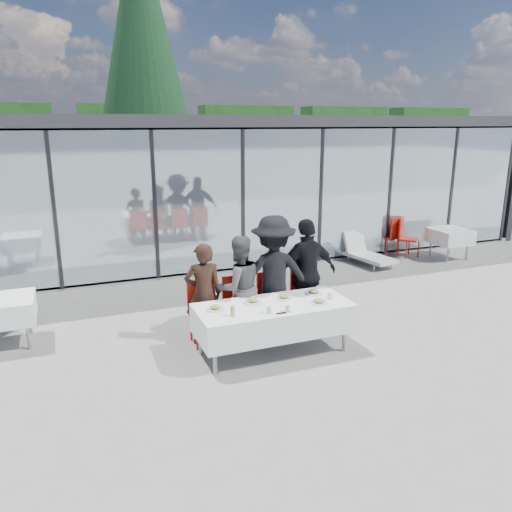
{
  "coord_description": "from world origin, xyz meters",
  "views": [
    {
      "loc": [
        -2.7,
        -6.3,
        3.31
      ],
      "look_at": [
        0.24,
        1.2,
        1.13
      ],
      "focal_mm": 35.0,
      "sensor_mm": 36.0,
      "label": 1
    }
  ],
  "objects": [
    {
      "name": "dining_table",
      "position": [
        0.01,
        -0.08,
        0.54
      ],
      "size": [
        2.26,
        0.96,
        0.75
      ],
      "color": "white",
      "rests_on": "ground"
    },
    {
      "name": "diner_chair_b",
      "position": [
        -0.27,
        0.67,
        0.54
      ],
      "size": [
        0.44,
        0.44,
        0.97
      ],
      "color": "red",
      "rests_on": "ground"
    },
    {
      "name": "spare_table_left",
      "position": [
        -3.66,
        1.65,
        0.55
      ],
      "size": [
        0.86,
        0.86,
        0.74
      ],
      "color": "white",
      "rests_on": "ground"
    },
    {
      "name": "lounger",
      "position": [
        4.0,
        3.56,
        0.26
      ],
      "size": [
        0.83,
        1.42,
        0.72
      ],
      "color": "silver",
      "rests_on": "ground"
    },
    {
      "name": "diner_d",
      "position": [
        0.91,
        0.63,
        0.91
      ],
      "size": [
        1.12,
        1.12,
        1.82
      ],
      "primitive_type": "imported",
      "rotation": [
        0.0,
        0.0,
        3.19
      ],
      "color": "black",
      "rests_on": "ground"
    },
    {
      "name": "juice_bottle",
      "position": [
        -0.69,
        -0.29,
        0.82
      ],
      "size": [
        0.06,
        0.06,
        0.15
      ],
      "primitive_type": "cylinder",
      "color": "#9DBF4F",
      "rests_on": "dining_table"
    },
    {
      "name": "folded_eyeglasses",
      "position": [
        -0.03,
        -0.45,
        0.76
      ],
      "size": [
        0.14,
        0.03,
        0.01
      ],
      "primitive_type": "cube",
      "color": "black",
      "rests_on": "dining_table"
    },
    {
      "name": "plate_c",
      "position": [
        0.25,
        0.09,
        0.78
      ],
      "size": [
        0.27,
        0.27,
        0.07
      ],
      "color": "silver",
      "rests_on": "dining_table"
    },
    {
      "name": "pavilion",
      "position": [
        2.0,
        8.16,
        2.15
      ],
      "size": [
        14.8,
        8.8,
        3.44
      ],
      "color": "gray",
      "rests_on": "ground"
    },
    {
      "name": "diner_b",
      "position": [
        -0.27,
        0.63,
        0.82
      ],
      "size": [
        0.84,
        0.84,
        1.64
      ],
      "primitive_type": "imported",
      "rotation": [
        0.0,
        0.0,
        3.19
      ],
      "color": "#525252",
      "rests_on": "ground"
    },
    {
      "name": "treeline",
      "position": [
        -2.0,
        28.0,
        2.2
      ],
      "size": [
        62.5,
        2.0,
        4.4
      ],
      "color": "#103311",
      "rests_on": "ground"
    },
    {
      "name": "drinking_glasses",
      "position": [
        0.26,
        -0.32,
        0.8
      ],
      "size": [
        1.14,
        0.31,
        0.1
      ],
      "color": "silver",
      "rests_on": "dining_table"
    },
    {
      "name": "plate_b",
      "position": [
        -0.24,
        0.1,
        0.78
      ],
      "size": [
        0.27,
        0.27,
        0.07
      ],
      "color": "silver",
      "rests_on": "dining_table"
    },
    {
      "name": "diner_chair_a",
      "position": [
        -0.84,
        0.67,
        0.54
      ],
      "size": [
        0.44,
        0.44,
        0.97
      ],
      "color": "red",
      "rests_on": "ground"
    },
    {
      "name": "diner_chair_d",
      "position": [
        0.91,
        0.67,
        0.54
      ],
      "size": [
        0.44,
        0.44,
        0.97
      ],
      "color": "red",
      "rests_on": "ground"
    },
    {
      "name": "diner_c",
      "position": [
        0.31,
        0.63,
        0.96
      ],
      "size": [
        1.46,
        1.46,
        1.91
      ],
      "primitive_type": "imported",
      "rotation": [
        0.0,
        0.0,
        2.94
      ],
      "color": "black",
      "rests_on": "ground"
    },
    {
      "name": "spare_chair_a",
      "position": [
        5.28,
        3.74,
        0.54
      ],
      "size": [
        0.62,
        0.62,
        0.97
      ],
      "color": "red",
      "rests_on": "ground"
    },
    {
      "name": "conifer_tree",
      "position": [
        0.5,
        13.0,
        5.99
      ],
      "size": [
        4.0,
        4.0,
        10.5
      ],
      "color": "#382316",
      "rests_on": "ground"
    },
    {
      "name": "spare_chair_b",
      "position": [
        5.06,
        3.98,
        0.54
      ],
      "size": [
        0.56,
        0.56,
        0.97
      ],
      "color": "red",
      "rests_on": "ground"
    },
    {
      "name": "plate_d",
      "position": [
        0.78,
        0.12,
        0.78
      ],
      "size": [
        0.27,
        0.27,
        0.07
      ],
      "color": "silver",
      "rests_on": "dining_table"
    },
    {
      "name": "diner_a",
      "position": [
        -0.84,
        0.63,
        0.79
      ],
      "size": [
        0.64,
        0.64,
        1.58
      ],
      "primitive_type": "imported",
      "rotation": [
        0.0,
        0.0,
        3.02
      ],
      "color": "#321F16",
      "rests_on": "ground"
    },
    {
      "name": "diner_chair_c",
      "position": [
        0.31,
        0.67,
        0.54
      ],
      "size": [
        0.44,
        0.44,
        0.97
      ],
      "color": "red",
      "rests_on": "ground"
    },
    {
      "name": "plate_extra",
      "position": [
        0.65,
        -0.27,
        0.78
      ],
      "size": [
        0.27,
        0.27,
        0.07
      ],
      "color": "silver",
      "rests_on": "dining_table"
    },
    {
      "name": "spare_table_right",
      "position": [
        6.19,
        3.18,
        0.55
      ],
      "size": [
        0.86,
        0.86,
        0.74
      ],
      "color": "white",
      "rests_on": "ground"
    },
    {
      "name": "ground",
      "position": [
        0.0,
        0.0,
        0.0
      ],
      "size": [
        90.0,
        90.0,
        0.0
      ],
      "primitive_type": "plane",
      "color": "gray",
      "rests_on": "ground"
    },
    {
      "name": "plate_a",
      "position": [
        -0.83,
        0.03,
        0.78
      ],
      "size": [
        0.27,
        0.27,
        0.07
      ],
      "color": "silver",
      "rests_on": "dining_table"
    }
  ]
}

